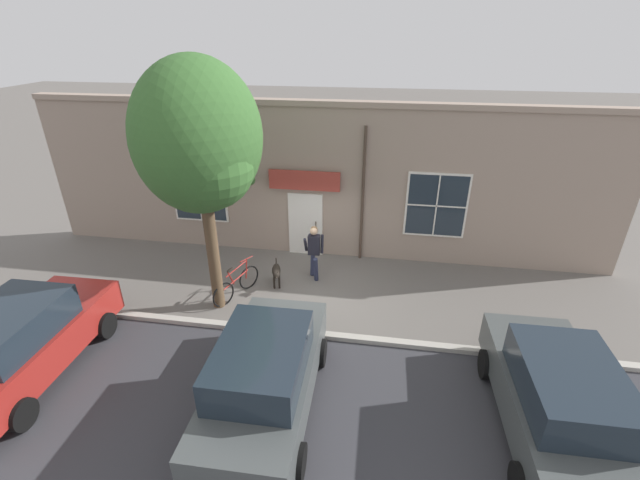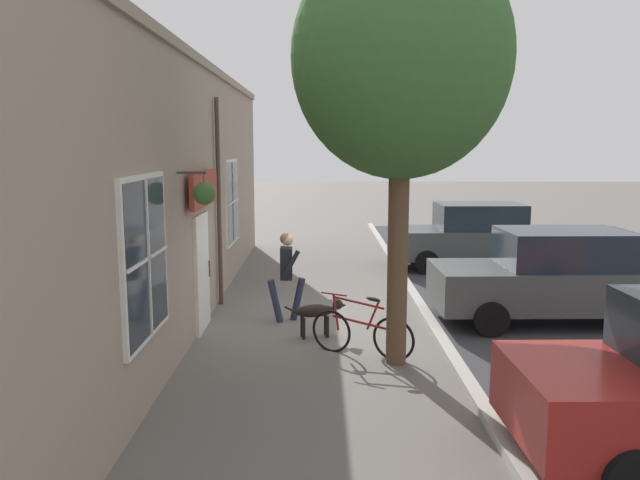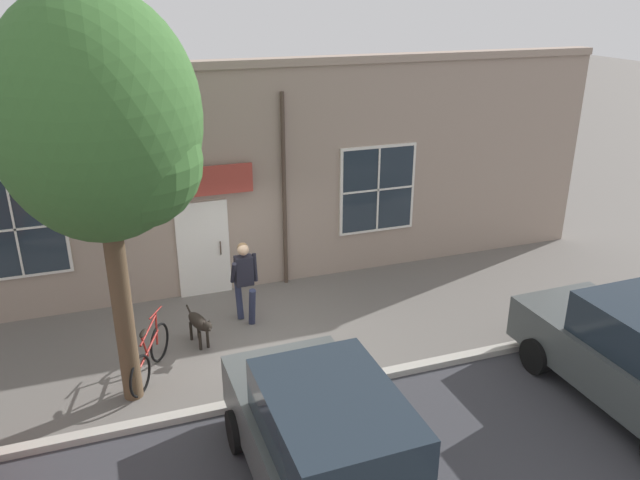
{
  "view_description": "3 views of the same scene",
  "coord_description": "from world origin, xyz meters",
  "px_view_note": "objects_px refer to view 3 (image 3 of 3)",
  "views": [
    {
      "loc": [
        10.12,
        1.99,
        6.76
      ],
      "look_at": [
        -0.76,
        0.27,
        1.23
      ],
      "focal_mm": 24.0,
      "sensor_mm": 36.0,
      "label": 1
    },
    {
      "loc": [
        -0.05,
        -11.36,
        3.31
      ],
      "look_at": [
        -0.03,
        1.77,
        1.3
      ],
      "focal_mm": 35.0,
      "sensor_mm": 36.0,
      "label": 2
    },
    {
      "loc": [
        10.12,
        -2.14,
        6.17
      ],
      "look_at": [
        -0.79,
        1.71,
        1.49
      ],
      "focal_mm": 35.0,
      "sensor_mm": 36.0,
      "label": 3
    }
  ],
  "objects_px": {
    "pedestrian_walking": "(244,275)",
    "parked_car_mid_block": "(329,447)",
    "street_tree_by_curb": "(103,126)",
    "dog_on_leash": "(200,323)",
    "leaning_bicycle": "(150,356)"
  },
  "relations": [
    {
      "from": "street_tree_by_curb",
      "to": "leaning_bicycle",
      "type": "height_order",
      "value": "street_tree_by_curb"
    },
    {
      "from": "pedestrian_walking",
      "to": "dog_on_leash",
      "type": "relative_size",
      "value": 1.55
    },
    {
      "from": "dog_on_leash",
      "to": "pedestrian_walking",
      "type": "bearing_deg",
      "value": 120.78
    },
    {
      "from": "pedestrian_walking",
      "to": "parked_car_mid_block",
      "type": "distance_m",
      "value": 4.99
    },
    {
      "from": "pedestrian_walking",
      "to": "parked_car_mid_block",
      "type": "xyz_separation_m",
      "value": [
        4.98,
        -0.09,
        -0.13
      ]
    },
    {
      "from": "dog_on_leash",
      "to": "parked_car_mid_block",
      "type": "distance_m",
      "value": 4.5
    },
    {
      "from": "pedestrian_walking",
      "to": "leaning_bicycle",
      "type": "xyz_separation_m",
      "value": [
        1.29,
        -1.96,
        -0.63
      ]
    },
    {
      "from": "pedestrian_walking",
      "to": "parked_car_mid_block",
      "type": "bearing_deg",
      "value": -0.99
    },
    {
      "from": "pedestrian_walking",
      "to": "dog_on_leash",
      "type": "distance_m",
      "value": 1.29
    },
    {
      "from": "dog_on_leash",
      "to": "leaning_bicycle",
      "type": "relative_size",
      "value": 0.69
    },
    {
      "from": "pedestrian_walking",
      "to": "dog_on_leash",
      "type": "xyz_separation_m",
      "value": [
        0.6,
        -1.0,
        -0.56
      ]
    },
    {
      "from": "street_tree_by_curb",
      "to": "parked_car_mid_block",
      "type": "height_order",
      "value": "street_tree_by_curb"
    },
    {
      "from": "pedestrian_walking",
      "to": "dog_on_leash",
      "type": "bearing_deg",
      "value": -59.22
    },
    {
      "from": "pedestrian_walking",
      "to": "street_tree_by_curb",
      "type": "height_order",
      "value": "street_tree_by_curb"
    },
    {
      "from": "pedestrian_walking",
      "to": "street_tree_by_curb",
      "type": "bearing_deg",
      "value": -50.13
    }
  ]
}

